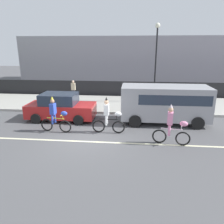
# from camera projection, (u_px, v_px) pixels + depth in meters

# --- Properties ---
(ground_plane) EXTENTS (80.00, 80.00, 0.00)m
(ground_plane) POSITION_uv_depth(u_px,v_px,m) (86.00, 137.00, 10.89)
(ground_plane) COLOR #4C4C4F
(road_centre_line) EXTENTS (36.00, 0.14, 0.01)m
(road_centre_line) POSITION_uv_depth(u_px,v_px,m) (84.00, 141.00, 10.41)
(road_centre_line) COLOR beige
(road_centre_line) RESTS_ON ground
(sidewalk_curb) EXTENTS (60.00, 5.00, 0.15)m
(sidewalk_curb) POSITION_uv_depth(u_px,v_px,m) (104.00, 104.00, 17.07)
(sidewalk_curb) COLOR #9E9B93
(sidewalk_curb) RESTS_ON ground
(fence_line) EXTENTS (40.00, 0.08, 1.40)m
(fence_line) POSITION_uv_depth(u_px,v_px,m) (108.00, 89.00, 19.65)
(fence_line) COLOR black
(fence_line) RESTS_ON ground
(building_backdrop) EXTENTS (28.00, 8.00, 5.45)m
(building_backdrop) POSITION_uv_depth(u_px,v_px,m) (144.00, 60.00, 26.95)
(building_backdrop) COLOR #99939E
(building_backdrop) RESTS_ON ground
(parade_cyclist_cobalt) EXTENTS (1.72, 0.51, 1.92)m
(parade_cyclist_cobalt) POSITION_uv_depth(u_px,v_px,m) (56.00, 117.00, 11.38)
(parade_cyclist_cobalt) COLOR black
(parade_cyclist_cobalt) RESTS_ON ground
(parade_cyclist_zebra) EXTENTS (1.72, 0.50, 1.92)m
(parade_cyclist_zebra) POSITION_uv_depth(u_px,v_px,m) (109.00, 118.00, 11.24)
(parade_cyclist_zebra) COLOR black
(parade_cyclist_zebra) RESTS_ON ground
(parade_cyclist_pink) EXTENTS (1.71, 0.53, 1.92)m
(parade_cyclist_pink) POSITION_uv_depth(u_px,v_px,m) (172.00, 127.00, 9.89)
(parade_cyclist_pink) COLOR black
(parade_cyclist_pink) RESTS_ON ground
(parked_van_grey) EXTENTS (5.00, 2.22, 2.18)m
(parked_van_grey) POSITION_uv_depth(u_px,v_px,m) (166.00, 102.00, 12.71)
(parked_van_grey) COLOR #99999E
(parked_van_grey) RESTS_ON ground
(parked_car_red) EXTENTS (4.10, 1.92, 1.64)m
(parked_car_red) POSITION_uv_depth(u_px,v_px,m) (61.00, 107.00, 13.36)
(parked_car_red) COLOR #AD1E1E
(parked_car_red) RESTS_ON ground
(street_lamp_post) EXTENTS (0.36, 0.36, 5.86)m
(street_lamp_post) POSITION_uv_depth(u_px,v_px,m) (156.00, 52.00, 16.32)
(street_lamp_post) COLOR black
(street_lamp_post) RESTS_ON sidewalk_curb
(pedestrian_onlooker) EXTENTS (0.32, 0.20, 1.62)m
(pedestrian_onlooker) POSITION_uv_depth(u_px,v_px,m) (73.00, 90.00, 17.57)
(pedestrian_onlooker) COLOR #33333D
(pedestrian_onlooker) RESTS_ON sidewalk_curb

